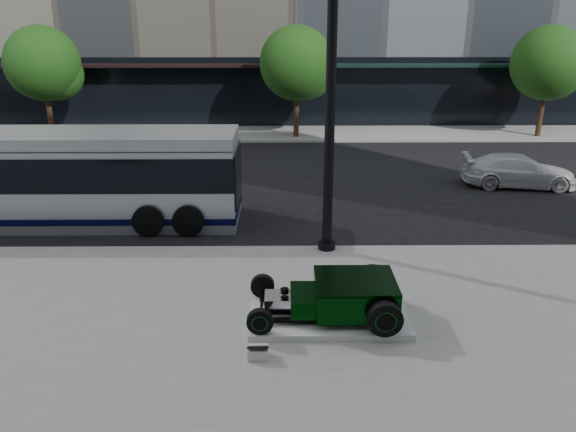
{
  "coord_description": "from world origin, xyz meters",
  "views": [
    {
      "loc": [
        0.29,
        -16.72,
        6.39
      ],
      "look_at": [
        0.42,
        -2.48,
        1.2
      ],
      "focal_mm": 35.0,
      "sensor_mm": 36.0,
      "label": 1
    }
  ],
  "objects_px": {
    "lamppost": "(330,104)",
    "white_sedan": "(519,171)",
    "transit_bus": "(48,177)",
    "hot_rod": "(345,296)"
  },
  "relations": [
    {
      "from": "lamppost",
      "to": "transit_bus",
      "type": "xyz_separation_m",
      "value": [
        -8.66,
        2.6,
        -2.68
      ]
    },
    {
      "from": "transit_bus",
      "to": "hot_rod",
      "type": "bearing_deg",
      "value": -36.54
    },
    {
      "from": "hot_rod",
      "to": "transit_bus",
      "type": "relative_size",
      "value": 0.27
    },
    {
      "from": "hot_rod",
      "to": "white_sedan",
      "type": "bearing_deg",
      "value": 52.64
    },
    {
      "from": "transit_bus",
      "to": "white_sedan",
      "type": "xyz_separation_m",
      "value": [
        16.56,
        3.75,
        -0.87
      ]
    },
    {
      "from": "hot_rod",
      "to": "lamppost",
      "type": "height_order",
      "value": "lamppost"
    },
    {
      "from": "hot_rod",
      "to": "transit_bus",
      "type": "distance_m",
      "value": 10.92
    },
    {
      "from": "lamppost",
      "to": "white_sedan",
      "type": "distance_m",
      "value": 10.74
    },
    {
      "from": "hot_rod",
      "to": "lamppost",
      "type": "relative_size",
      "value": 0.37
    },
    {
      "from": "lamppost",
      "to": "white_sedan",
      "type": "bearing_deg",
      "value": 38.8
    }
  ]
}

